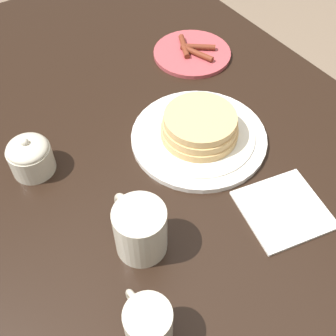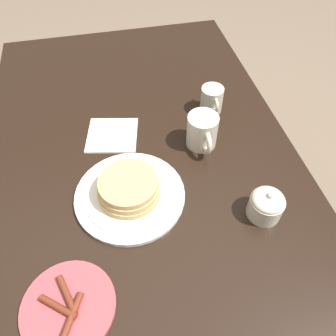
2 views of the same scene
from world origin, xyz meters
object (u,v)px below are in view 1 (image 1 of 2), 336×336
Objects in this scene: napkin at (283,210)px; creamer_pitcher at (149,325)px; sugar_bowl at (30,156)px; side_plate_bacon at (192,53)px; coffee_mug at (139,228)px; pancake_plate at (199,131)px.

creamer_pitcher is at bearing 98.77° from napkin.
napkin is at bearing -81.23° from creamer_pitcher.
sugar_bowl is 0.48m from napkin.
side_plate_bacon is 1.59× the size of coffee_mug.
pancake_plate reaches higher than napkin.
coffee_mug reaches higher than side_plate_bacon.
coffee_mug reaches higher than creamer_pitcher.
side_plate_bacon is (0.24, -0.16, -0.02)m from pancake_plate.
sugar_bowl is at bearing 104.63° from side_plate_bacon.
side_plate_bacon is 0.49m from sugar_bowl.
side_plate_bacon is 0.55m from coffee_mug.
creamer_pitcher is at bearing 152.87° from coffee_mug.
napkin is at bearing -136.14° from sugar_bowl.
side_plate_bacon is 0.49m from napkin.
pancake_plate is 0.41m from creamer_pitcher.
coffee_mug is at bearing 70.61° from napkin.
creamer_pitcher is (-0.52, 0.46, 0.04)m from side_plate_bacon.
sugar_bowl is (0.12, 0.31, 0.01)m from pancake_plate.
creamer_pitcher is at bearing 138.41° from side_plate_bacon.
creamer_pitcher is 0.33m from napkin.
pancake_plate is 0.23m from napkin.
side_plate_bacon is at bearing -16.74° from napkin.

